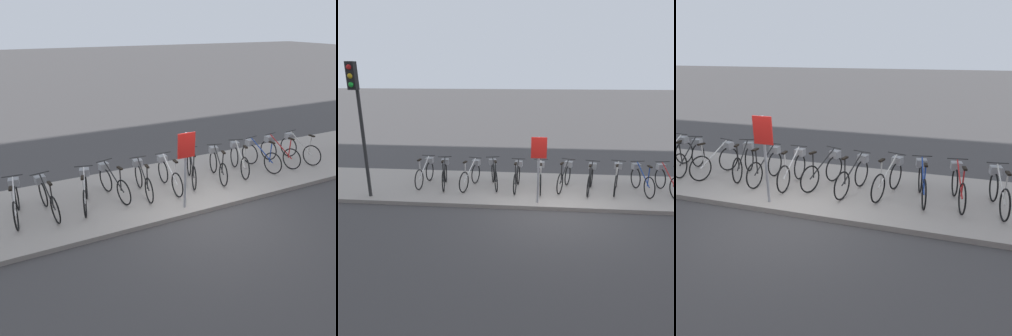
# 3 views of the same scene
# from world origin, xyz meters

# --- Properties ---
(ground_plane) EXTENTS (120.00, 120.00, 0.00)m
(ground_plane) POSITION_xyz_m (0.00, 0.00, 0.00)
(ground_plane) COLOR #423F3F
(sidewalk) EXTENTS (16.93, 3.17, 0.12)m
(sidewalk) POSITION_xyz_m (0.00, 1.59, 0.06)
(sidewalk) COLOR #9E9389
(sidewalk) RESTS_ON ground_plane
(parked_bicycle_1) EXTENTS (0.48, 1.57, 0.98)m
(parked_bicycle_1) POSITION_xyz_m (-3.58, 1.48, 0.55)
(parked_bicycle_1) COLOR black
(parked_bicycle_1) RESTS_ON sidewalk
(parked_bicycle_2) EXTENTS (0.54, 1.56, 0.98)m
(parked_bicycle_2) POSITION_xyz_m (-2.68, 1.47, 0.55)
(parked_bicycle_2) COLOR black
(parked_bicycle_2) RESTS_ON sidewalk
(parked_bicycle_3) EXTENTS (0.54, 1.56, 0.98)m
(parked_bicycle_3) POSITION_xyz_m (-1.94, 1.62, 0.55)
(parked_bicycle_3) COLOR black
(parked_bicycle_3) RESTS_ON sidewalk
(parked_bicycle_4) EXTENTS (0.46, 1.59, 0.98)m
(parked_bicycle_4) POSITION_xyz_m (-1.16, 1.45, 0.55)
(parked_bicycle_4) COLOR black
(parked_bicycle_4) RESTS_ON sidewalk
(parked_bicycle_5) EXTENTS (0.46, 1.60, 0.98)m
(parked_bicycle_5) POSITION_xyz_m (-0.40, 1.44, 0.55)
(parked_bicycle_5) COLOR black
(parked_bicycle_5) RESTS_ON sidewalk
(parked_bicycle_6) EXTENTS (0.66, 1.51, 0.98)m
(parked_bicycle_6) POSITION_xyz_m (0.38, 1.59, 0.55)
(parked_bicycle_6) COLOR black
(parked_bicycle_6) RESTS_ON sidewalk
(parked_bicycle_7) EXTENTS (0.56, 1.55, 0.98)m
(parked_bicycle_7) POSITION_xyz_m (1.18, 1.44, 0.55)
(parked_bicycle_7) COLOR black
(parked_bicycle_7) RESTS_ON sidewalk
(parked_bicycle_8) EXTENTS (0.59, 1.54, 0.98)m
(parked_bicycle_8) POSITION_xyz_m (2.01, 1.53, 0.55)
(parked_bicycle_8) COLOR black
(parked_bicycle_8) RESTS_ON sidewalk
(parked_bicycle_9) EXTENTS (0.46, 1.58, 0.98)m
(parked_bicycle_9) POSITION_xyz_m (2.76, 1.50, 0.55)
(parked_bicycle_9) COLOR black
(parked_bicycle_9) RESTS_ON sidewalk
(parked_bicycle_10) EXTENTS (0.46, 1.58, 0.98)m
(parked_bicycle_10) POSITION_xyz_m (3.54, 1.52, 0.55)
(parked_bicycle_10) COLOR black
(parked_bicycle_10) RESTS_ON sidewalk
(parked_bicycle_11) EXTENTS (0.46, 1.59, 0.98)m
(parked_bicycle_11) POSITION_xyz_m (4.36, 1.47, 0.55)
(parked_bicycle_11) COLOR black
(parked_bicycle_11) RESTS_ON sidewalk
(sign_post) EXTENTS (0.44, 0.07, 1.95)m
(sign_post) POSITION_xyz_m (-0.49, 0.29, 1.45)
(sign_post) COLOR #99999E
(sign_post) RESTS_ON sidewalk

